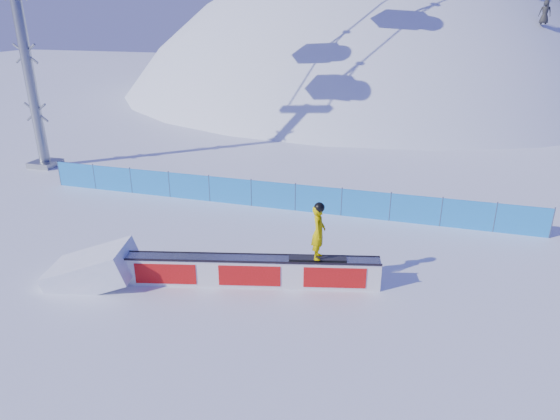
% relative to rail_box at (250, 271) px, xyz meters
% --- Properties ---
extents(ground, '(160.00, 160.00, 0.00)m').
position_rel_rail_box_xyz_m(ground, '(-1.24, 1.97, -0.48)').
color(ground, white).
rests_on(ground, ground).
extents(snow_hill, '(64.00, 64.00, 64.00)m').
position_rel_rail_box_xyz_m(snow_hill, '(-1.24, 43.97, -18.48)').
color(snow_hill, silver).
rests_on(snow_hill, ground).
extents(safety_fence, '(22.05, 0.05, 1.30)m').
position_rel_rail_box_xyz_m(safety_fence, '(-1.24, 6.47, 0.13)').
color(safety_fence, '#2086DB').
rests_on(safety_fence, ground).
extents(rail_box, '(7.98, 2.45, 0.97)m').
position_rel_rail_box_xyz_m(rail_box, '(0.00, 0.00, 0.00)').
color(rail_box, white).
rests_on(rail_box, ground).
extents(snow_ramp, '(3.08, 2.32, 1.72)m').
position_rel_rail_box_xyz_m(snow_ramp, '(-4.90, -1.19, -0.48)').
color(snow_ramp, white).
rests_on(snow_ramp, ground).
extents(snowboarder, '(1.80, 0.73, 1.85)m').
position_rel_rail_box_xyz_m(snowboarder, '(2.03, 0.49, 1.40)').
color(snowboarder, black).
rests_on(snowboarder, rail_box).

